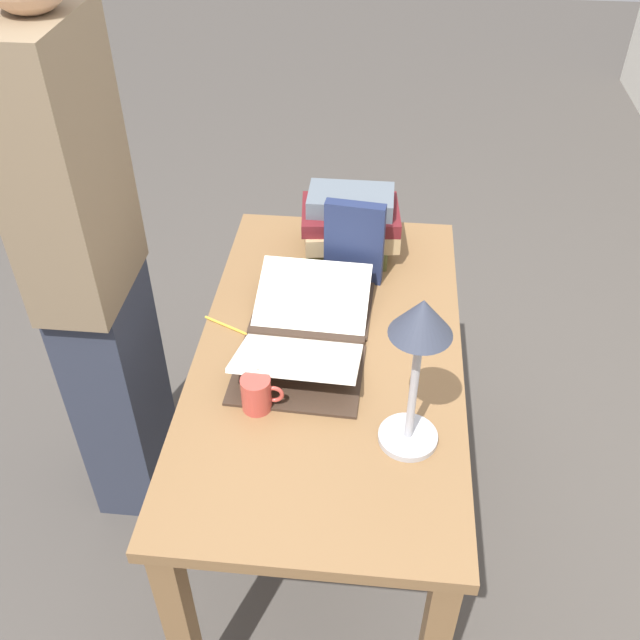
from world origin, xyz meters
TOP-DOWN VIEW (x-y plane):
  - ground_plane at (0.00, 0.00)m, footprint 12.00×12.00m
  - reading_desk at (0.00, 0.00)m, footprint 1.27×0.68m
  - open_book at (-0.03, -0.06)m, footprint 0.54×0.34m
  - book_stack_tall at (-0.46, 0.02)m, footprint 0.26×0.31m
  - book_standing_upright at (-0.31, 0.04)m, footprint 0.05×0.17m
  - reading_lamp at (0.29, 0.20)m, footprint 0.13×0.13m
  - coffee_mug at (0.22, -0.15)m, footprint 0.07×0.10m
  - pencil at (-0.05, -0.27)m, footprint 0.08×0.16m
  - person_reader at (-0.11, -0.65)m, footprint 0.36×0.22m

SIDE VIEW (x-z plane):
  - ground_plane at x=0.00m, z-range 0.00..0.00m
  - reading_desk at x=0.00m, z-range 0.27..1.04m
  - pencil at x=-0.05m, z-range 0.77..0.78m
  - open_book at x=-0.03m, z-range 0.75..0.85m
  - coffee_mug at x=0.22m, z-range 0.77..0.86m
  - person_reader at x=-0.11m, z-range -0.01..1.73m
  - book_stack_tall at x=-0.46m, z-range 0.77..0.97m
  - book_standing_upright at x=-0.31m, z-range 0.77..1.02m
  - reading_lamp at x=0.29m, z-range 0.86..1.27m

